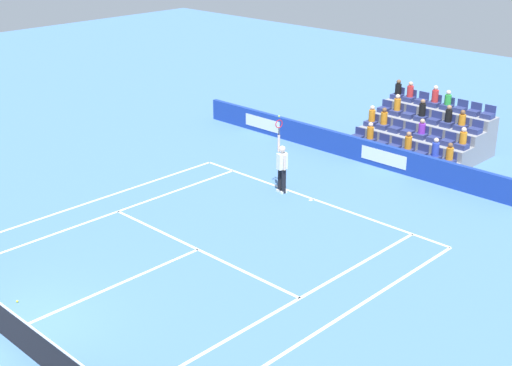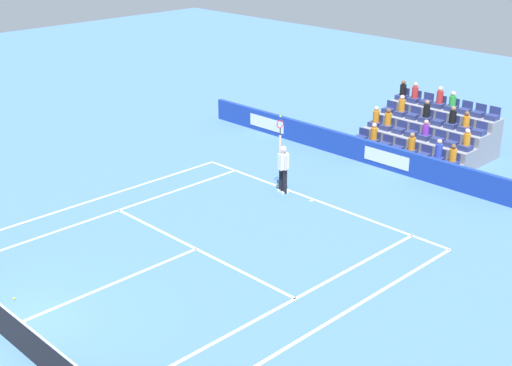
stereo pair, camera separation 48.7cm
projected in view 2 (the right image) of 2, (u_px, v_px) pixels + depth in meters
name	position (u px, v px, depth m)	size (l,w,h in m)	color
line_baseline	(314.00, 199.00, 25.44)	(10.97, 0.10, 0.01)	white
line_service	(196.00, 249.00, 21.86)	(8.23, 0.10, 0.01)	white
line_centre_service	(108.00, 286.00, 19.77)	(0.10, 6.40, 0.01)	white
line_singles_sideline_left	(108.00, 214.00, 24.28)	(0.10, 11.89, 0.01)	white
line_singles_sideline_right	(284.00, 305.00, 18.84)	(0.10, 11.89, 0.01)	white
line_doubles_sideline_left	(86.00, 203.00, 25.18)	(0.10, 11.89, 0.01)	white
line_doubles_sideline_right	(323.00, 325.00, 17.93)	(0.10, 11.89, 0.01)	white
line_centre_mark	(312.00, 200.00, 25.37)	(0.10, 0.20, 0.01)	white
sponsor_barrier	(388.00, 158.00, 28.14)	(19.81, 0.22, 0.96)	#193899
tennis_player	(283.00, 167.00, 25.72)	(0.51, 0.40, 2.85)	black
stadium_stand	(429.00, 136.00, 29.97)	(4.96, 3.80, 2.60)	gray
loose_tennis_ball	(14.00, 299.00, 19.08)	(0.07, 0.07, 0.07)	#D1E533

